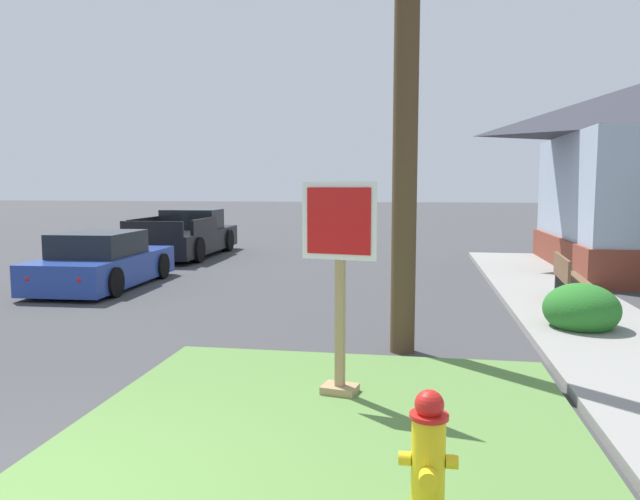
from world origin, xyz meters
TOP-DOWN VIEW (x-y plane):
  - grass_corner_patch at (2.02, 1.93)m, footprint 4.66×4.66m
  - sidewalk_strip at (5.55, 6.77)m, footprint 2.20×19.36m
  - fire_hydrant at (2.90, 0.42)m, footprint 0.38×0.34m
  - stop_sign at (2.01, 2.76)m, footprint 0.79×0.34m
  - manhole_cover at (0.51, 3.97)m, footprint 0.70×0.70m
  - parked_sedan_blue at (-4.18, 9.04)m, footprint 2.00×4.15m
  - pickup_truck_black at (-4.62, 15.04)m, footprint 2.30×5.34m
  - street_bench at (5.57, 8.23)m, footprint 0.53×1.71m
  - shrub_by_curb at (5.28, 6.15)m, footprint 1.13×1.13m

SIDE VIEW (x-z plane):
  - manhole_cover at x=0.51m, z-range 0.00..0.02m
  - grass_corner_patch at x=2.02m, z-range 0.00..0.08m
  - sidewalk_strip at x=5.55m, z-range 0.00..0.12m
  - shrub_by_curb at x=5.28m, z-range 0.00..0.79m
  - fire_hydrant at x=2.90m, z-range 0.06..0.95m
  - parked_sedan_blue at x=-4.18m, z-range -0.08..1.17m
  - street_bench at x=5.57m, z-range 0.17..1.02m
  - pickup_truck_black at x=-4.62m, z-range -0.12..1.36m
  - stop_sign at x=2.01m, z-range 0.09..2.31m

